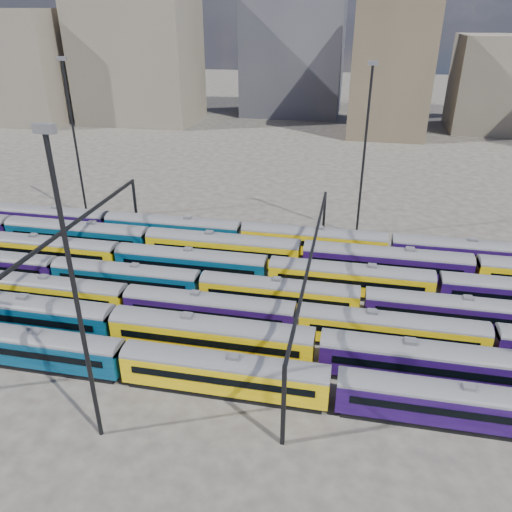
% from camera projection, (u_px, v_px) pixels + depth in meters
% --- Properties ---
extents(ground, '(500.00, 500.00, 0.00)m').
position_uv_depth(ground, '(226.00, 303.00, 60.10)').
color(ground, '#3E3834').
rests_on(ground, ground).
extents(rake_0, '(97.59, 2.86, 4.81)m').
position_uv_depth(rake_0, '(224.00, 370.00, 45.12)').
color(rake_0, black).
rests_on(rake_0, ground).
extents(rake_1, '(126.31, 3.08, 5.19)m').
position_uv_depth(rake_1, '(317.00, 346.00, 48.00)').
color(rake_1, black).
rests_on(rake_1, ground).
extents(rake_2, '(116.46, 2.84, 4.77)m').
position_uv_depth(rake_2, '(298.00, 317.00, 52.94)').
color(rake_2, black).
rests_on(rake_2, ground).
extents(rake_3, '(113.77, 2.78, 4.66)m').
position_uv_depth(rake_3, '(362.00, 300.00, 56.16)').
color(rake_3, black).
rests_on(rake_3, ground).
extents(rake_4, '(121.28, 2.96, 4.98)m').
position_uv_depth(rake_4, '(118.00, 254.00, 66.18)').
color(rake_4, black).
rests_on(rake_4, ground).
extents(rake_5, '(129.83, 3.16, 5.34)m').
position_uv_depth(rake_5, '(148.00, 239.00, 70.09)').
color(rake_5, black).
rests_on(rake_5, ground).
extents(rake_6, '(125.12, 3.05, 5.14)m').
position_uv_depth(rake_6, '(241.00, 233.00, 72.33)').
color(rake_6, black).
rests_on(rake_6, ground).
extents(gantry_1, '(0.35, 40.35, 8.03)m').
position_uv_depth(gantry_1, '(65.00, 239.00, 60.64)').
color(gantry_1, black).
rests_on(gantry_1, ground).
extents(gantry_2, '(0.35, 40.35, 8.03)m').
position_uv_depth(gantry_2, '(311.00, 261.00, 55.30)').
color(gantry_2, black).
rests_on(gantry_2, ground).
extents(mast_1, '(1.40, 0.50, 25.60)m').
position_uv_depth(mast_1, '(74.00, 135.00, 78.54)').
color(mast_1, black).
rests_on(mast_1, ground).
extents(mast_2, '(1.40, 0.50, 25.60)m').
position_uv_depth(mast_2, '(74.00, 289.00, 35.46)').
color(mast_2, black).
rests_on(mast_2, ground).
extents(mast_3, '(1.40, 0.50, 25.60)m').
position_uv_depth(mast_3, '(365.00, 146.00, 72.28)').
color(mast_3, black).
rests_on(mast_3, ground).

